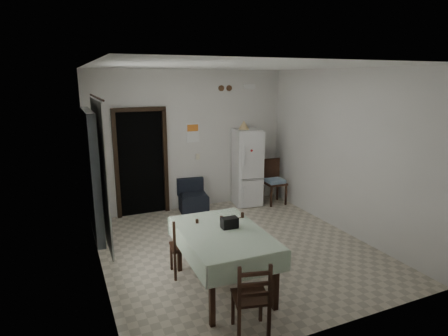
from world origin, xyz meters
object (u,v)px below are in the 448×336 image
dining_chair_far_left (184,245)px  dining_chair_far_right (227,239)px  corner_chair (275,182)px  navy_seat (194,196)px  dining_chair_near_head (251,296)px  fridge (247,167)px  dining_table (223,260)px

dining_chair_far_left → dining_chair_far_right: dining_chair_far_right is taller
corner_chair → dining_chair_far_left: bearing=-141.0°
navy_seat → dining_chair_near_head: (-0.69, -3.87, 0.10)m
fridge → dining_chair_far_left: size_ratio=1.92×
dining_table → dining_chair_near_head: (-0.08, -0.93, 0.04)m
fridge → corner_chair: size_ratio=1.69×
dining_table → corner_chair: bearing=49.5°
navy_seat → dining_chair_far_right: bearing=-90.4°
fridge → dining_chair_near_head: 4.34m
dining_table → dining_chair_far_right: bearing=62.1°
navy_seat → corner_chair: size_ratio=0.69×
fridge → dining_chair_near_head: (-1.92, -3.87, -0.39)m
dining_table → dining_chair_near_head: size_ratio=1.76×
dining_table → dining_chair_near_head: bearing=-93.4°
dining_table → navy_seat: bearing=79.6°
navy_seat → dining_chair_far_left: (-0.96, -2.36, 0.10)m
corner_chair → dining_chair_far_right: (-2.15, -2.22, -0.05)m
corner_chair → dining_table: size_ratio=0.63×
fridge → corner_chair: bearing=-13.2°
dining_chair_near_head → dining_chair_far_left: bearing=-66.1°
navy_seat → dining_table: size_ratio=0.44×
fridge → navy_seat: size_ratio=2.46×
fridge → dining_chair_near_head: bearing=-108.8°
corner_chair → dining_chair_far_left: 3.51m
navy_seat → dining_chair_far_left: bearing=-104.7°
dining_chair_far_left → corner_chair: bearing=-135.9°
corner_chair → dining_chair_far_right: bearing=-132.7°
dining_chair_far_right → dining_chair_far_left: bearing=-9.1°
dining_chair_near_head → dining_chair_far_right: bearing=-90.3°
navy_seat → dining_table: dining_table is taller
fridge → dining_chair_far_right: fridge is taller
navy_seat → dining_chair_far_right: 2.47m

